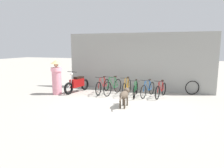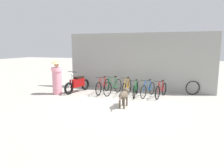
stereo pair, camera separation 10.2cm
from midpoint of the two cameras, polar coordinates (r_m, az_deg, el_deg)
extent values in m
plane|color=#9E998E|center=(9.01, 1.93, -5.25)|extent=(60.00, 60.00, 0.00)
cube|color=gray|center=(11.72, 6.45, 5.74)|extent=(7.82, 0.20, 3.03)
torus|color=black|center=(10.50, -3.85, -1.22)|extent=(0.06, 0.67, 0.66)
torus|color=black|center=(11.48, -1.68, -0.25)|extent=(0.06, 0.67, 0.66)
cylinder|color=red|center=(10.84, -2.97, 0.30)|extent=(0.04, 0.53, 0.55)
cylinder|color=red|center=(11.13, -2.35, 0.47)|extent=(0.03, 0.14, 0.50)
cylinder|color=red|center=(10.85, -2.87, 1.64)|extent=(0.04, 0.62, 0.06)
cylinder|color=red|center=(11.30, -2.06, -0.54)|extent=(0.03, 0.41, 0.08)
cylinder|color=red|center=(11.31, -1.96, 0.75)|extent=(0.03, 0.32, 0.46)
cylinder|color=red|center=(10.53, -3.69, 0.14)|extent=(0.03, 0.19, 0.49)
cube|color=black|center=(11.13, -2.25, 1.93)|extent=(0.07, 0.18, 0.05)
cylinder|color=black|center=(10.56, -3.53, 1.72)|extent=(0.46, 0.03, 0.02)
torus|color=black|center=(10.28, -1.46, -1.33)|extent=(0.18, 0.70, 0.71)
torus|color=black|center=(11.12, 1.25, -0.47)|extent=(0.18, 0.70, 0.71)
cylinder|color=#1E7238|center=(10.56, -0.36, 0.24)|extent=(0.13, 0.49, 0.58)
cylinder|color=#1E7238|center=(10.81, 0.42, 0.37)|extent=(0.05, 0.13, 0.53)
cylinder|color=#1E7238|center=(10.57, -0.22, 1.70)|extent=(0.14, 0.57, 0.06)
cylinder|color=#1E7238|center=(10.97, 0.77, -0.75)|extent=(0.10, 0.38, 0.08)
cylinder|color=#1E7238|center=(10.97, 0.91, 0.65)|extent=(0.09, 0.30, 0.49)
cylinder|color=#1E7238|center=(10.30, -1.25, 0.14)|extent=(0.06, 0.18, 0.52)
cube|color=black|center=(10.81, 0.55, 1.95)|extent=(0.10, 0.19, 0.05)
cylinder|color=black|center=(10.32, -1.04, 1.82)|extent=(0.46, 0.12, 0.02)
torus|color=black|center=(10.11, 2.86, -1.59)|extent=(0.06, 0.68, 0.68)
torus|color=black|center=(11.14, 4.24, -0.54)|extent=(0.06, 0.68, 0.68)
cylinder|color=orange|center=(10.47, 3.44, 0.03)|extent=(0.04, 0.53, 0.56)
cylinder|color=orange|center=(10.77, 3.83, 0.21)|extent=(0.03, 0.14, 0.52)
cylinder|color=orange|center=(10.48, 3.52, 1.46)|extent=(0.05, 0.62, 0.06)
cylinder|color=orange|center=(10.95, 4.00, -0.86)|extent=(0.04, 0.41, 0.08)
cylinder|color=orange|center=(10.95, 4.08, 0.51)|extent=(0.04, 0.32, 0.48)
cylinder|color=orange|center=(10.14, 2.98, -0.14)|extent=(0.03, 0.19, 0.50)
cube|color=black|center=(10.77, 3.91, 1.75)|extent=(0.08, 0.18, 0.05)
cylinder|color=black|center=(10.18, 3.11, 1.53)|extent=(0.46, 0.04, 0.02)
torus|color=black|center=(9.84, 5.51, -2.14)|extent=(0.12, 0.62, 0.62)
torus|color=black|center=(10.88, 6.22, -0.99)|extent=(0.12, 0.62, 0.62)
cylinder|color=#1E7238|center=(10.20, 5.82, -0.56)|extent=(0.09, 0.53, 0.51)
cylinder|color=#1E7238|center=(10.51, 6.02, -0.35)|extent=(0.04, 0.14, 0.47)
cylinder|color=#1E7238|center=(10.22, 5.88, 0.77)|extent=(0.10, 0.61, 0.06)
cylinder|color=#1E7238|center=(10.69, 6.10, -1.31)|extent=(0.07, 0.40, 0.07)
cylinder|color=#1E7238|center=(10.70, 6.15, -0.04)|extent=(0.06, 0.32, 0.43)
cylinder|color=#1E7238|center=(9.87, 5.59, -0.77)|extent=(0.05, 0.19, 0.46)
cube|color=black|center=(10.52, 6.08, 1.10)|extent=(0.09, 0.19, 0.05)
cylinder|color=black|center=(9.91, 5.67, 0.81)|extent=(0.46, 0.07, 0.02)
torus|color=black|center=(9.93, 7.90, -2.04)|extent=(0.17, 0.62, 0.63)
torus|color=black|center=(10.85, 10.07, -1.09)|extent=(0.17, 0.62, 0.63)
cylinder|color=#1959A5|center=(10.25, 8.82, -0.53)|extent=(0.14, 0.50, 0.52)
cylinder|color=#1959A5|center=(10.51, 9.44, -0.37)|extent=(0.06, 0.13, 0.48)
cylinder|color=#1959A5|center=(10.25, 8.96, 0.81)|extent=(0.16, 0.58, 0.06)
cylinder|color=#1959A5|center=(10.68, 9.69, -1.38)|extent=(0.11, 0.38, 0.08)
cylinder|color=#1959A5|center=(10.68, 9.83, -0.09)|extent=(0.09, 0.30, 0.44)
cylinder|color=#1959A5|center=(9.96, 8.11, -0.68)|extent=(0.07, 0.18, 0.47)
cube|color=black|center=(10.52, 9.58, 1.10)|extent=(0.11, 0.19, 0.05)
cylinder|color=black|center=(9.98, 8.32, 0.91)|extent=(0.45, 0.12, 0.02)
torus|color=black|center=(9.89, 11.50, -2.24)|extent=(0.16, 0.62, 0.62)
torus|color=black|center=(10.82, 13.13, -1.25)|extent=(0.16, 0.62, 0.62)
cylinder|color=red|center=(10.21, 12.21, -0.73)|extent=(0.12, 0.49, 0.51)
cylinder|color=red|center=(10.48, 12.67, -0.56)|extent=(0.05, 0.13, 0.47)
cylinder|color=red|center=(10.22, 12.34, 0.59)|extent=(0.13, 0.57, 0.06)
cylinder|color=red|center=(10.65, 12.85, -1.55)|extent=(0.10, 0.38, 0.07)
cylinder|color=red|center=(10.66, 12.97, -0.28)|extent=(0.08, 0.30, 0.43)
cylinder|color=red|center=(9.91, 11.68, -0.89)|extent=(0.06, 0.18, 0.46)
cube|color=black|center=(10.49, 12.81, 0.89)|extent=(0.10, 0.19, 0.05)
cylinder|color=black|center=(9.94, 11.86, 0.68)|extent=(0.46, 0.11, 0.02)
torus|color=black|center=(10.90, -11.55, -1.15)|extent=(0.23, 0.62, 0.61)
torus|color=black|center=(11.87, -7.36, -0.13)|extent=(0.23, 0.62, 0.61)
cube|color=maroon|center=(11.34, -9.39, 0.30)|extent=(0.45, 0.90, 0.41)
cube|color=black|center=(11.42, -8.93, 1.68)|extent=(0.35, 0.59, 0.10)
cylinder|color=silver|center=(10.99, -10.79, 1.55)|extent=(0.08, 0.15, 0.61)
cylinder|color=silver|center=(10.95, -11.23, -0.59)|extent=(0.08, 0.23, 0.21)
cylinder|color=black|center=(10.99, -10.67, 3.15)|extent=(0.57, 0.14, 0.03)
sphere|color=silver|center=(10.98, -10.76, 2.51)|extent=(0.17, 0.17, 0.14)
ellipsoid|color=#4C3F33|center=(8.47, 2.79, -2.90)|extent=(0.33, 0.76, 0.30)
cylinder|color=#4C3F33|center=(8.77, 2.61, -4.44)|extent=(0.07, 0.07, 0.37)
cylinder|color=#4C3F33|center=(8.73, 3.68, -4.51)|extent=(0.07, 0.07, 0.37)
cylinder|color=#4C3F33|center=(8.34, 1.83, -5.19)|extent=(0.07, 0.07, 0.37)
cylinder|color=#4C3F33|center=(8.30, 2.95, -5.28)|extent=(0.07, 0.07, 0.37)
sphere|color=#4C3F33|center=(8.87, 3.49, -1.76)|extent=(0.27, 0.27, 0.26)
ellipsoid|color=#4C3F33|center=(8.98, 3.65, -1.75)|extent=(0.11, 0.15, 0.10)
cylinder|color=#4C3F33|center=(8.00, 1.91, -3.88)|extent=(0.06, 0.32, 0.17)
cylinder|color=pink|center=(11.05, -14.48, 0.78)|extent=(0.53, 0.53, 1.32)
cylinder|color=#FFA0B2|center=(10.98, -14.61, 3.73)|extent=(0.62, 0.62, 0.18)
sphere|color=tan|center=(10.96, -14.66, 4.85)|extent=(0.25, 0.25, 0.21)
cone|color=tan|center=(10.95, -14.69, 5.63)|extent=(0.63, 0.63, 0.19)
torus|color=black|center=(11.34, 19.98, -0.91)|extent=(0.67, 0.26, 0.69)
camera|label=1|loc=(0.05, -90.29, -0.05)|focal=35.00mm
camera|label=2|loc=(0.05, 89.71, 0.05)|focal=35.00mm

